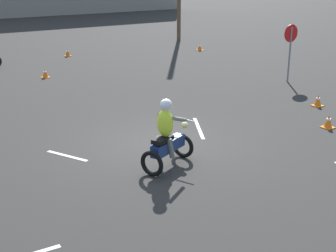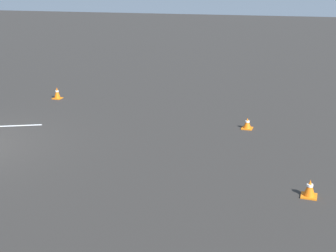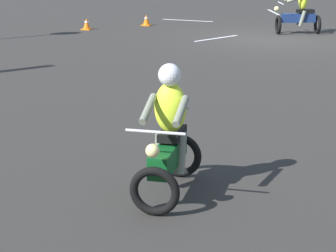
% 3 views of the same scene
% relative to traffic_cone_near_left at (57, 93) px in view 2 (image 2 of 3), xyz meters
% --- Properties ---
extents(traffic_cone_near_left, '(0.32, 0.32, 0.44)m').
position_rel_traffic_cone_near_left_xyz_m(traffic_cone_near_left, '(0.00, 0.00, 0.00)').
color(traffic_cone_near_left, orange).
rests_on(traffic_cone_near_left, ground).
extents(traffic_cone_far_center, '(0.32, 0.32, 0.33)m').
position_rel_traffic_cone_near_left_xyz_m(traffic_cone_far_center, '(1.50, 7.53, -0.05)').
color(traffic_cone_far_center, orange).
rests_on(traffic_cone_far_center, ground).
extents(traffic_cone_far_left, '(0.32, 0.32, 0.37)m').
position_rel_traffic_cone_near_left_xyz_m(traffic_cone_far_left, '(5.81, 9.56, -0.03)').
color(traffic_cone_far_left, orange).
rests_on(traffic_cone_far_left, ground).
extents(lane_stripe_nw, '(0.67, 1.17, 0.01)m').
position_rel_traffic_cone_near_left_xyz_m(lane_stripe_nw, '(3.48, 0.87, -0.21)').
color(lane_stripe_nw, silver).
rests_on(lane_stripe_nw, ground).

